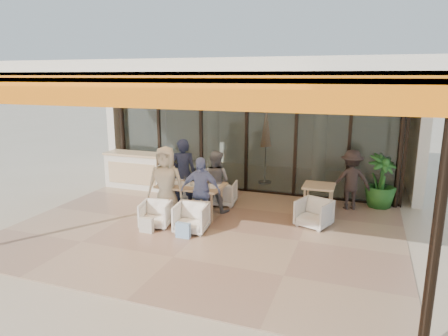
{
  "coord_description": "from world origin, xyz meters",
  "views": [
    {
      "loc": [
        3.1,
        -7.4,
        3.2
      ],
      "look_at": [
        0.1,
        0.9,
        1.15
      ],
      "focal_mm": 32.0,
      "sensor_mm": 36.0,
      "label": 1
    }
  ],
  "objects_px": {
    "diner_navy": "(183,174)",
    "chair_near_left": "(156,213)",
    "side_table": "(319,189)",
    "standing_woman": "(351,180)",
    "chair_near_right": "(191,217)",
    "diner_periwinkle": "(200,191)",
    "host_counter": "(137,170)",
    "side_chair": "(314,212)",
    "chair_far_left": "(192,189)",
    "dining_table": "(191,187)",
    "diner_cream": "(166,184)",
    "potted_palm": "(381,181)",
    "chair_far_right": "(223,192)",
    "diner_grey": "(215,181)"
  },
  "relations": [
    {
      "from": "side_table",
      "to": "standing_woman",
      "type": "bearing_deg",
      "value": 47.36
    },
    {
      "from": "chair_far_left",
      "to": "side_chair",
      "type": "xyz_separation_m",
      "value": [
        3.2,
        -0.74,
        -0.0
      ]
    },
    {
      "from": "diner_cream",
      "to": "potted_palm",
      "type": "relative_size",
      "value": 1.26
    },
    {
      "from": "chair_far_left",
      "to": "side_table",
      "type": "distance_m",
      "value": 3.22
    },
    {
      "from": "chair_near_right",
      "to": "potted_palm",
      "type": "xyz_separation_m",
      "value": [
        3.72,
        3.03,
        0.33
      ]
    },
    {
      "from": "chair_near_left",
      "to": "standing_woman",
      "type": "distance_m",
      "value": 4.7
    },
    {
      "from": "diner_cream",
      "to": "standing_woman",
      "type": "relative_size",
      "value": 1.14
    },
    {
      "from": "diner_cream",
      "to": "standing_woman",
      "type": "bearing_deg",
      "value": 18.57
    },
    {
      "from": "host_counter",
      "to": "chair_near_right",
      "type": "relative_size",
      "value": 2.75
    },
    {
      "from": "dining_table",
      "to": "standing_woman",
      "type": "relative_size",
      "value": 1.02
    },
    {
      "from": "host_counter",
      "to": "side_table",
      "type": "bearing_deg",
      "value": -6.88
    },
    {
      "from": "chair_near_right",
      "to": "standing_woman",
      "type": "relative_size",
      "value": 0.46
    },
    {
      "from": "chair_far_left",
      "to": "diner_periwinkle",
      "type": "height_order",
      "value": "diner_periwinkle"
    },
    {
      "from": "chair_far_right",
      "to": "side_chair",
      "type": "distance_m",
      "value": 2.48
    },
    {
      "from": "diner_periwinkle",
      "to": "side_chair",
      "type": "relative_size",
      "value": 2.24
    },
    {
      "from": "chair_near_left",
      "to": "chair_near_right",
      "type": "distance_m",
      "value": 0.84
    },
    {
      "from": "chair_near_left",
      "to": "diner_periwinkle",
      "type": "height_order",
      "value": "diner_periwinkle"
    },
    {
      "from": "chair_far_left",
      "to": "diner_navy",
      "type": "distance_m",
      "value": 0.73
    },
    {
      "from": "dining_table",
      "to": "chair_near_left",
      "type": "distance_m",
      "value": 1.11
    },
    {
      "from": "side_table",
      "to": "dining_table",
      "type": "bearing_deg",
      "value": -161.22
    },
    {
      "from": "diner_navy",
      "to": "chair_near_right",
      "type": "bearing_deg",
      "value": 101.35
    },
    {
      "from": "diner_grey",
      "to": "side_table",
      "type": "height_order",
      "value": "diner_grey"
    },
    {
      "from": "chair_far_left",
      "to": "chair_near_left",
      "type": "bearing_deg",
      "value": 92.85
    },
    {
      "from": "host_counter",
      "to": "chair_near_right",
      "type": "bearing_deg",
      "value": -41.5
    },
    {
      "from": "standing_woman",
      "to": "side_chair",
      "type": "bearing_deg",
      "value": 48.73
    },
    {
      "from": "chair_near_right",
      "to": "side_chair",
      "type": "relative_size",
      "value": 1.0
    },
    {
      "from": "side_chair",
      "to": "side_table",
      "type": "bearing_deg",
      "value": 109.9
    },
    {
      "from": "diner_cream",
      "to": "standing_woman",
      "type": "distance_m",
      "value": 4.42
    },
    {
      "from": "host_counter",
      "to": "chair_near_right",
      "type": "xyz_separation_m",
      "value": [
        2.87,
        -2.54,
        -0.2
      ]
    },
    {
      "from": "diner_cream",
      "to": "side_chair",
      "type": "height_order",
      "value": "diner_cream"
    },
    {
      "from": "side_table",
      "to": "side_chair",
      "type": "xyz_separation_m",
      "value": [
        0.0,
        -0.75,
        -0.3
      ]
    },
    {
      "from": "potted_palm",
      "to": "host_counter",
      "type": "bearing_deg",
      "value": -175.76
    },
    {
      "from": "diner_periwinkle",
      "to": "chair_far_right",
      "type": "bearing_deg",
      "value": 81.33
    },
    {
      "from": "chair_far_left",
      "to": "diner_periwinkle",
      "type": "bearing_deg",
      "value": 123.81
    },
    {
      "from": "diner_navy",
      "to": "chair_near_left",
      "type": "bearing_deg",
      "value": 70.39
    },
    {
      "from": "potted_palm",
      "to": "diner_cream",
      "type": "bearing_deg",
      "value": -151.0
    },
    {
      "from": "dining_table",
      "to": "diner_navy",
      "type": "distance_m",
      "value": 0.63
    },
    {
      "from": "diner_grey",
      "to": "diner_periwinkle",
      "type": "height_order",
      "value": "diner_periwinkle"
    },
    {
      "from": "diner_periwinkle",
      "to": "standing_woman",
      "type": "bearing_deg",
      "value": 26.41
    },
    {
      "from": "diner_navy",
      "to": "diner_periwinkle",
      "type": "height_order",
      "value": "diner_navy"
    },
    {
      "from": "dining_table",
      "to": "chair_far_left",
      "type": "bearing_deg",
      "value": 113.56
    },
    {
      "from": "dining_table",
      "to": "standing_woman",
      "type": "height_order",
      "value": "standing_woman"
    },
    {
      "from": "host_counter",
      "to": "diner_periwinkle",
      "type": "height_order",
      "value": "diner_periwinkle"
    },
    {
      "from": "standing_woman",
      "to": "potted_palm",
      "type": "distance_m",
      "value": 0.8
    },
    {
      "from": "diner_navy",
      "to": "diner_grey",
      "type": "bearing_deg",
      "value": 160.39
    },
    {
      "from": "chair_far_right",
      "to": "standing_woman",
      "type": "relative_size",
      "value": 0.46
    },
    {
      "from": "chair_far_right",
      "to": "diner_periwinkle",
      "type": "relative_size",
      "value": 0.45
    },
    {
      "from": "host_counter",
      "to": "chair_far_right",
      "type": "height_order",
      "value": "host_counter"
    },
    {
      "from": "dining_table",
      "to": "host_counter",
      "type": "bearing_deg",
      "value": 147.05
    },
    {
      "from": "chair_far_left",
      "to": "chair_near_left",
      "type": "relative_size",
      "value": 1.08
    }
  ]
}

